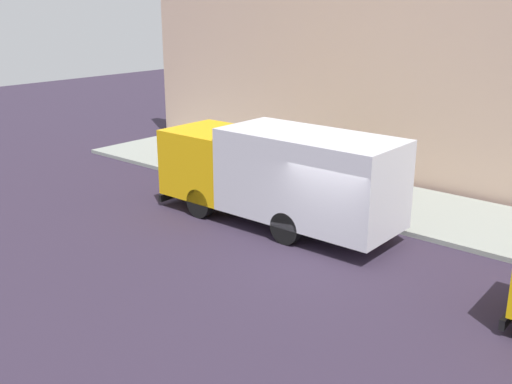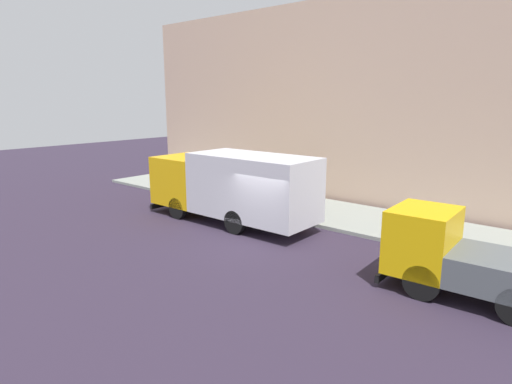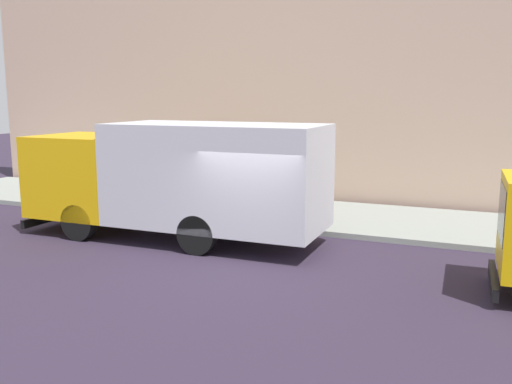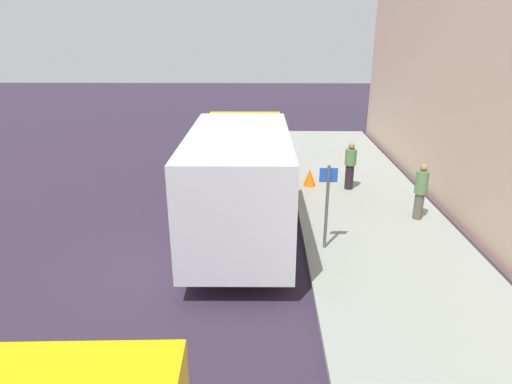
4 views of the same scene
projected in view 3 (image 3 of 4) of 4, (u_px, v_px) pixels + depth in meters
name	position (u px, v px, depth m)	size (l,w,h in m)	color
ground	(248.00, 263.00, 12.64)	(80.00, 80.00, 0.00)	#2D2335
sidewalk	(314.00, 215.00, 17.35)	(4.38, 30.00, 0.15)	gray
building_facade	(340.00, 55.00, 18.93)	(0.50, 30.00, 10.22)	#C6A48C
large_utility_truck	(176.00, 176.00, 14.50)	(2.58, 8.17, 3.06)	#EBAD0E
pedestrian_walking	(243.00, 174.00, 19.52)	(0.47, 0.47, 1.69)	#595347
pedestrian_standing	(156.00, 177.00, 19.09)	(0.54, 0.54, 1.65)	black
traffic_cone_orange	(126.00, 198.00, 18.06)	(0.45, 0.45, 0.64)	orange
street_sign_post	(261.00, 176.00, 15.99)	(0.44, 0.08, 2.21)	#4C5156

